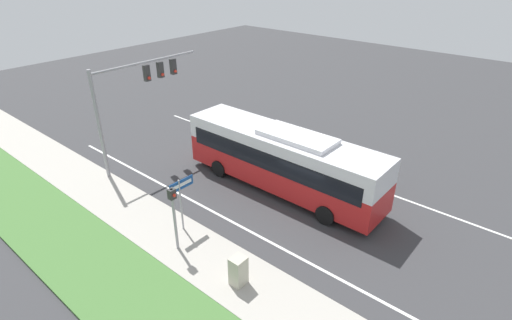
% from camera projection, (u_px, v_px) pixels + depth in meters
% --- Properties ---
extents(ground_plane, '(80.00, 80.00, 0.00)m').
position_uv_depth(ground_plane, '(309.00, 204.00, 20.25)').
color(ground_plane, '#38383A').
extents(sidewalk, '(2.80, 80.00, 0.12)m').
position_uv_depth(sidewalk, '(223.00, 269.00, 16.03)').
color(sidewalk, '#ADA89E').
rests_on(sidewalk, ground_plane).
extents(grass_verge, '(3.60, 80.00, 0.10)m').
position_uv_depth(grass_verge, '(159.00, 319.00, 13.87)').
color(grass_verge, '#477538').
rests_on(grass_verge, ground_plane).
extents(lane_divider_near, '(0.14, 30.00, 0.01)m').
position_uv_depth(lane_divider_near, '(264.00, 239.00, 17.81)').
color(lane_divider_near, silver).
rests_on(lane_divider_near, ground_plane).
extents(lane_divider_far, '(0.14, 30.00, 0.01)m').
position_uv_depth(lane_divider_far, '(344.00, 177.00, 22.68)').
color(lane_divider_far, silver).
rests_on(lane_divider_far, ground_plane).
extents(bus, '(2.73, 11.29, 3.43)m').
position_uv_depth(bus, '(282.00, 157.00, 20.79)').
color(bus, red).
rests_on(bus, ground_plane).
extents(signal_gantry, '(6.99, 0.41, 6.19)m').
position_uv_depth(signal_gantry, '(135.00, 89.00, 22.23)').
color(signal_gantry, '#939399').
rests_on(signal_gantry, ground_plane).
extents(pedestrian_signal, '(0.28, 0.34, 3.05)m').
position_uv_depth(pedestrian_signal, '(174.00, 210.00, 16.20)').
color(pedestrian_signal, '#939399').
rests_on(pedestrian_signal, ground_plane).
extents(street_sign, '(1.30, 0.08, 2.69)m').
position_uv_depth(street_sign, '(181.00, 195.00, 17.52)').
color(street_sign, '#939399').
rests_on(street_sign, ground_plane).
extents(utility_cabinet, '(0.58, 0.53, 1.23)m').
position_uv_depth(utility_cabinet, '(238.00, 271.00, 14.98)').
color(utility_cabinet, '#B7B29E').
rests_on(utility_cabinet, sidewalk).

